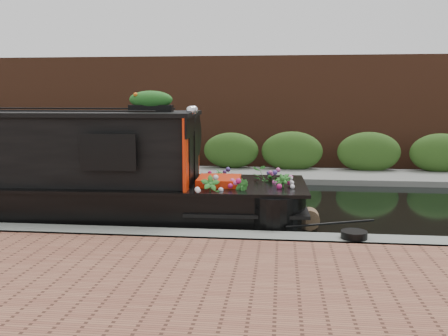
# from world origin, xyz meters

# --- Properties ---
(ground) EXTENTS (80.00, 80.00, 0.00)m
(ground) POSITION_xyz_m (0.00, 0.00, 0.00)
(ground) COLOR black
(ground) RESTS_ON ground
(near_bank_coping) EXTENTS (40.00, 0.60, 0.50)m
(near_bank_coping) POSITION_xyz_m (0.00, -3.30, 0.00)
(near_bank_coping) COLOR slate
(near_bank_coping) RESTS_ON ground
(far_bank_path) EXTENTS (40.00, 2.40, 0.34)m
(far_bank_path) POSITION_xyz_m (0.00, 4.20, 0.00)
(far_bank_path) COLOR slate
(far_bank_path) RESTS_ON ground
(far_hedge) EXTENTS (40.00, 1.10, 2.80)m
(far_hedge) POSITION_xyz_m (0.00, 5.10, 0.00)
(far_hedge) COLOR #2C4F1A
(far_hedge) RESTS_ON ground
(far_brick_wall) EXTENTS (40.00, 1.00, 8.00)m
(far_brick_wall) POSITION_xyz_m (0.00, 7.20, 0.00)
(far_brick_wall) COLOR #5B301E
(far_brick_wall) RESTS_ON ground
(rope_fender) EXTENTS (0.39, 0.36, 0.39)m
(rope_fender) POSITION_xyz_m (2.28, -1.83, 0.20)
(rope_fender) COLOR brown
(rope_fender) RESTS_ON ground
(coiled_mooring_rope) EXTENTS (0.43, 0.43, 0.12)m
(coiled_mooring_rope) POSITION_xyz_m (2.93, -3.30, 0.31)
(coiled_mooring_rope) COLOR black
(coiled_mooring_rope) RESTS_ON near_bank_coping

